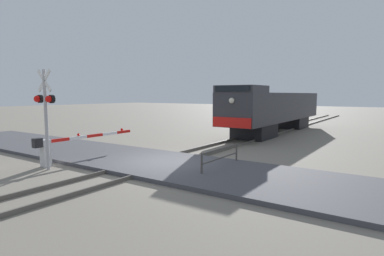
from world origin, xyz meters
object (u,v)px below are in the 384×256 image
at_px(crossing_signal, 45,107).
at_px(crossing_gate, 60,146).
at_px(guard_railing, 221,155).
at_px(locomotive, 275,109).

xyz_separation_m(crossing_signal, crossing_gate, (-0.62, 0.97, -1.81)).
bearing_deg(crossing_signal, guard_railing, 33.83).
bearing_deg(crossing_gate, crossing_signal, -57.25).
distance_m(crossing_gate, guard_railing, 7.34).
xyz_separation_m(locomotive, crossing_gate, (-3.86, -17.26, -1.18)).
xyz_separation_m(locomotive, crossing_signal, (-3.23, -18.23, 0.64)).
bearing_deg(guard_railing, crossing_gate, -155.23).
height_order(crossing_signal, crossing_gate, crossing_signal).
height_order(crossing_gate, guard_railing, crossing_gate).
relative_size(locomotive, guard_railing, 5.38).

